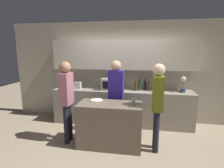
{
  "coord_description": "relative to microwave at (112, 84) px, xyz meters",
  "views": [
    {
      "loc": [
        0.48,
        -3.05,
        1.95
      ],
      "look_at": [
        -0.11,
        0.49,
        1.25
      ],
      "focal_mm": 28.0,
      "sensor_mm": 36.0,
      "label": 1
    }
  ],
  "objects": [
    {
      "name": "bottle_5",
      "position": [
        1.19,
        -0.07,
        -0.03
      ],
      "size": [
        0.06,
        0.06,
        0.31
      ],
      "color": "#194723",
      "rests_on": "back_counter"
    },
    {
      "name": "bottle_2",
      "position": [
        0.86,
        0.08,
        -0.03
      ],
      "size": [
        0.07,
        0.07,
        0.31
      ],
      "color": "black",
      "rests_on": "back_counter"
    },
    {
      "name": "bottle_4",
      "position": [
        1.09,
        0.07,
        -0.04
      ],
      "size": [
        0.07,
        0.07,
        0.29
      ],
      "color": "silver",
      "rests_on": "back_counter"
    },
    {
      "name": "plate_on_island",
      "position": [
        -0.17,
        -0.97,
        -0.17
      ],
      "size": [
        0.26,
        0.26,
        0.01
      ],
      "color": "white",
      "rests_on": "kitchen_island"
    },
    {
      "name": "kitchen_island",
      "position": [
        0.15,
        -1.15,
        -0.62
      ],
      "size": [
        1.27,
        0.61,
        0.9
      ],
      "color": "brown",
      "rests_on": "ground_plane"
    },
    {
      "name": "person_right",
      "position": [
        0.19,
        -0.59,
        -0.04
      ],
      "size": [
        0.35,
        0.23,
        1.72
      ],
      "rotation": [
        0.0,
        0.0,
        -3.21
      ],
      "color": "black",
      "rests_on": "ground_plane"
    },
    {
      "name": "back_counter",
      "position": [
        0.27,
        0.0,
        -0.61
      ],
      "size": [
        3.6,
        0.62,
        0.92
      ],
      "color": "gray",
      "rests_on": "ground_plane"
    },
    {
      "name": "bottle_1",
      "position": [
        0.72,
        0.04,
        -0.03
      ],
      "size": [
        0.08,
        0.08,
        0.33
      ],
      "color": "#194723",
      "rests_on": "back_counter"
    },
    {
      "name": "bottle_0",
      "position": [
        0.62,
        -0.01,
        -0.05
      ],
      "size": [
        0.08,
        0.08,
        0.26
      ],
      "color": "#472814",
      "rests_on": "back_counter"
    },
    {
      "name": "microwave",
      "position": [
        0.0,
        0.0,
        0.0
      ],
      "size": [
        0.52,
        0.39,
        0.3
      ],
      "color": "#B7BABC",
      "rests_on": "back_counter"
    },
    {
      "name": "person_center",
      "position": [
        -0.76,
        -1.14,
        -0.04
      ],
      "size": [
        0.23,
        0.34,
        1.72
      ],
      "rotation": [
        0.0,
        0.0,
        -1.59
      ],
      "color": "black",
      "rests_on": "ground_plane"
    },
    {
      "name": "cup_0",
      "position": [
        0.61,
        -1.14,
        -0.11
      ],
      "size": [
        0.07,
        0.07,
        0.12
      ],
      "color": "#7BAC79",
      "rests_on": "kitchen_island"
    },
    {
      "name": "ground_plane",
      "position": [
        0.27,
        -1.39,
        -1.07
      ],
      "size": [
        14.0,
        14.0,
        0.0
      ],
      "primitive_type": "plane",
      "color": "gray"
    },
    {
      "name": "bottle_3",
      "position": [
        0.96,
        0.03,
        -0.04
      ],
      "size": [
        0.07,
        0.07,
        0.29
      ],
      "color": "#472814",
      "rests_on": "back_counter"
    },
    {
      "name": "back_wall",
      "position": [
        0.27,
        0.27,
        0.46
      ],
      "size": [
        6.4,
        0.4,
        2.7
      ],
      "color": "#B2A893",
      "rests_on": "ground_plane"
    },
    {
      "name": "person_left",
      "position": [
        1.07,
        -1.17,
        -0.05
      ],
      "size": [
        0.22,
        0.34,
        1.71
      ],
      "rotation": [
        0.0,
        0.0,
        1.55
      ],
      "color": "black",
      "rests_on": "ground_plane"
    },
    {
      "name": "potted_plant",
      "position": [
        1.77,
        0.0,
        0.05
      ],
      "size": [
        0.14,
        0.14,
        0.39
      ],
      "color": "#333D4C",
      "rests_on": "back_counter"
    },
    {
      "name": "toaster",
      "position": [
        -0.97,
        0.0,
        -0.06
      ],
      "size": [
        0.26,
        0.16,
        0.18
      ],
      "color": "silver",
      "rests_on": "back_counter"
    }
  ]
}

